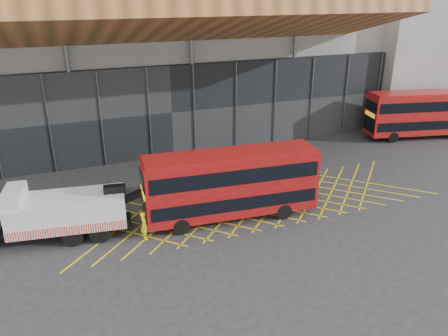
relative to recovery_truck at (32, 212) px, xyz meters
name	(u,v)px	position (x,y,z in m)	size (l,w,h in m)	color
ground_plane	(190,216)	(9.45, -0.51, -1.89)	(120.00, 120.00, 0.00)	#2B2C2E
road_markings	(256,203)	(14.25, -0.51, -1.88)	(26.36, 7.16, 0.01)	yellow
construction_building	(149,45)	(11.37, 17.89, 7.09)	(55.00, 23.97, 18.00)	gray
east_building	(413,26)	(41.45, 15.49, 8.11)	(15.00, 12.00, 20.00)	gray
recovery_truck	(32,212)	(0.00, 0.00, 0.00)	(11.81, 4.20, 4.09)	black
bus_towed	(231,182)	(11.85, -1.70, 0.63)	(11.35, 3.54, 4.55)	maroon
bus_second	(424,112)	(36.13, 6.83, 0.68)	(11.66, 5.08, 4.63)	#9E0F0C
worker	(144,226)	(6.04, -2.25, -0.99)	(0.65, 0.43, 1.80)	yellow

